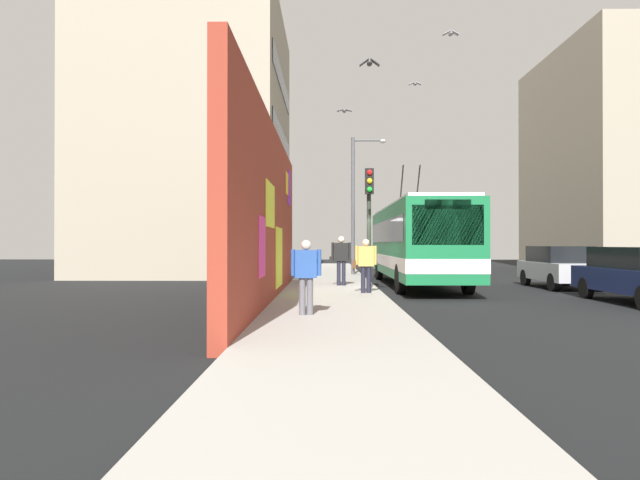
# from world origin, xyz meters

# --- Properties ---
(ground_plane) EXTENTS (80.00, 80.00, 0.00)m
(ground_plane) POSITION_xyz_m (0.00, 0.00, 0.00)
(ground_plane) COLOR black
(sidewalk_slab) EXTENTS (48.00, 3.20, 0.15)m
(sidewalk_slab) POSITION_xyz_m (0.00, 1.60, 0.07)
(sidewalk_slab) COLOR #9E9B93
(sidewalk_slab) RESTS_ON ground_plane
(graffiti_wall) EXTENTS (15.15, 0.32, 4.93)m
(graffiti_wall) POSITION_xyz_m (-3.42, 3.35, 2.46)
(graffiti_wall) COLOR maroon
(graffiti_wall) RESTS_ON ground_plane
(building_far_left) EXTENTS (12.95, 9.81, 14.80)m
(building_far_left) POSITION_xyz_m (12.40, 9.20, 7.40)
(building_far_left) COLOR #9E937F
(building_far_left) RESTS_ON ground_plane
(building_far_right) EXTENTS (12.53, 9.28, 13.71)m
(building_far_right) POSITION_xyz_m (15.78, -17.00, 6.86)
(building_far_right) COLOR #9E937F
(building_far_right) RESTS_ON ground_plane
(city_bus) EXTENTS (11.78, 2.51, 4.98)m
(city_bus) POSITION_xyz_m (3.09, -1.80, 1.78)
(city_bus) COLOR #19723F
(city_bus) RESTS_ON ground_plane
(parked_car_silver) EXTENTS (4.16, 1.82, 1.58)m
(parked_car_silver) POSITION_xyz_m (1.92, -7.00, 0.83)
(parked_car_silver) COLOR #B7B7BC
(parked_car_silver) RESTS_ON ground_plane
(pedestrian_at_curb) EXTENTS (0.22, 0.75, 1.67)m
(pedestrian_at_curb) POSITION_xyz_m (-1.86, 0.55, 1.13)
(pedestrian_at_curb) COLOR #1E1E2D
(pedestrian_at_curb) RESTS_ON sidewalk_slab
(pedestrian_near_wall) EXTENTS (0.22, 0.65, 1.60)m
(pedestrian_near_wall) POSITION_xyz_m (-7.23, 2.19, 1.08)
(pedestrian_near_wall) COLOR #595960
(pedestrian_near_wall) RESTS_ON sidewalk_slab
(pedestrian_midblock) EXTENTS (0.24, 0.78, 1.79)m
(pedestrian_midblock) POSITION_xyz_m (1.18, 1.23, 1.22)
(pedestrian_midblock) COLOR #1E1E2D
(pedestrian_midblock) RESTS_ON sidewalk_slab
(traffic_light) EXTENTS (0.49, 0.28, 4.02)m
(traffic_light) POSITION_xyz_m (-0.73, 0.35, 2.86)
(traffic_light) COLOR #2D382D
(traffic_light) RESTS_ON sidewalk_slab
(street_lamp) EXTENTS (0.44, 1.71, 6.81)m
(street_lamp) POSITION_xyz_m (8.54, 0.27, 4.04)
(street_lamp) COLOR #4C4C51
(street_lamp) RESTS_ON sidewalk_slab
(flying_pigeons) EXTENTS (10.55, 4.10, 3.34)m
(flying_pigeons) POSITION_xyz_m (-0.47, -1.04, 7.94)
(flying_pigeons) COLOR slate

